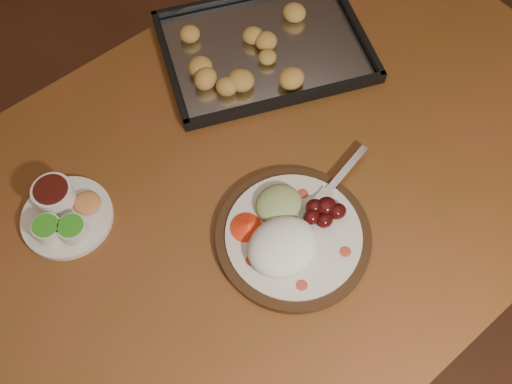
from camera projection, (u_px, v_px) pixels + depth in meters
ground at (245, 301)px, 1.73m from camera, size 4.00×4.00×0.00m
dining_table at (247, 214)px, 1.14m from camera, size 1.61×1.09×0.75m
dinner_plate at (290, 235)px, 0.99m from camera, size 0.35×0.27×0.06m
condiment_saucer at (63, 213)px, 1.01m from camera, size 0.16×0.16×0.06m
baking_tray at (265, 46)px, 1.20m from camera, size 0.49×0.41×0.04m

